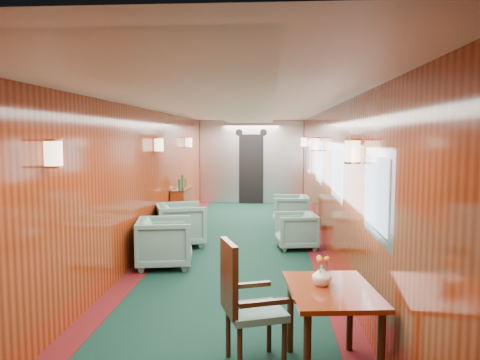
# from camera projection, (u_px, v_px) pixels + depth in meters

# --- Properties ---
(room) EXTENTS (12.00, 12.10, 2.40)m
(room) POSITION_uv_depth(u_px,v_px,m) (236.00, 156.00, 7.61)
(room) COLOR black
(room) RESTS_ON ground
(bulkhead) EXTENTS (2.98, 0.17, 2.39)m
(bulkhead) POSITION_uv_depth(u_px,v_px,m) (251.00, 162.00, 13.53)
(bulkhead) COLOR silver
(bulkhead) RESTS_ON ground
(windows_right) EXTENTS (0.02, 8.60, 0.80)m
(windows_right) POSITION_uv_depth(u_px,v_px,m) (326.00, 166.00, 7.78)
(windows_right) COLOR silver
(windows_right) RESTS_ON ground
(wall_sconces) EXTENTS (2.97, 7.97, 0.25)m
(wall_sconces) POSITION_uv_depth(u_px,v_px,m) (239.00, 145.00, 8.16)
(wall_sconces) COLOR #FFE6C6
(wall_sconces) RESTS_ON ground
(dining_table) EXTENTS (0.78, 1.04, 0.73)m
(dining_table) POSITION_uv_depth(u_px,v_px,m) (332.00, 302.00, 3.79)
(dining_table) COLOR maroon
(dining_table) RESTS_ON ground
(side_chair) EXTENTS (0.61, 0.62, 1.09)m
(side_chair) POSITION_uv_depth(u_px,v_px,m) (244.00, 299.00, 3.94)
(side_chair) COLOR #22504B
(side_chair) RESTS_ON ground
(credenza) EXTENTS (0.30, 0.94, 1.12)m
(credenza) POSITION_uv_depth(u_px,v_px,m) (181.00, 207.00, 9.98)
(credenza) COLOR maroon
(credenza) RESTS_ON ground
(flower_vase) EXTENTS (0.20, 0.20, 0.17)m
(flower_vase) POSITION_uv_depth(u_px,v_px,m) (322.00, 275.00, 3.85)
(flower_vase) COLOR white
(flower_vase) RESTS_ON dining_table
(armchair_left_near) EXTENTS (0.93, 0.92, 0.74)m
(armchair_left_near) POSITION_uv_depth(u_px,v_px,m) (165.00, 242.00, 6.98)
(armchair_left_near) COLOR #22504B
(armchair_left_near) RESTS_ON ground
(armchair_left_far) EXTENTS (1.06, 1.05, 0.77)m
(armchair_left_far) POSITION_uv_depth(u_px,v_px,m) (181.00, 224.00, 8.33)
(armchair_left_far) COLOR #22504B
(armchair_left_far) RESTS_ON ground
(armchair_right_near) EXTENTS (0.78, 0.76, 0.62)m
(armchair_right_near) POSITION_uv_depth(u_px,v_px,m) (296.00, 231.00, 8.13)
(armchair_right_near) COLOR #22504B
(armchair_right_near) RESTS_ON ground
(armchair_right_far) EXTENTS (0.77, 0.75, 0.69)m
(armchair_right_far) POSITION_uv_depth(u_px,v_px,m) (291.00, 211.00, 10.08)
(armchair_right_far) COLOR #22504B
(armchair_right_far) RESTS_ON ground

